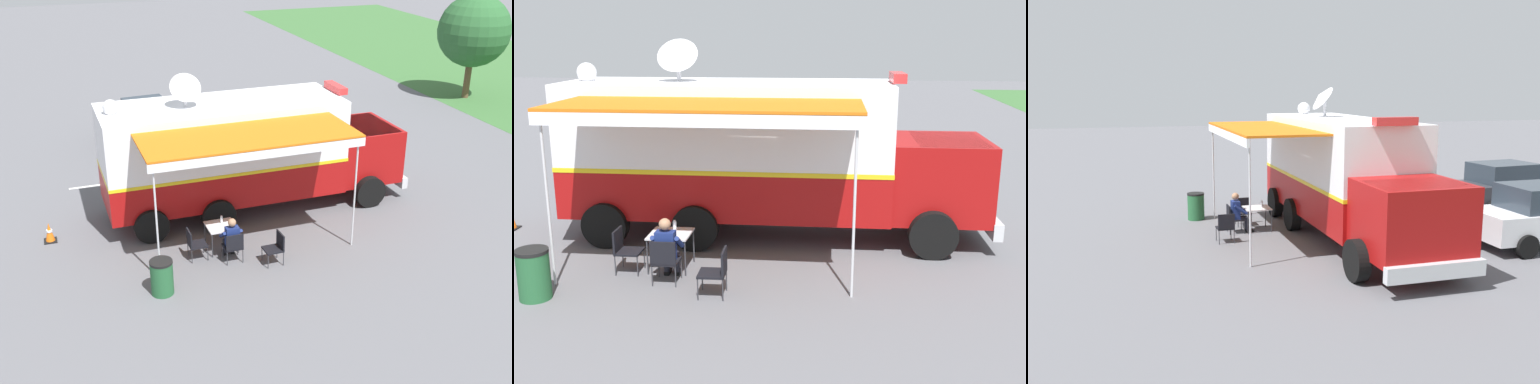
% 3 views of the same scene
% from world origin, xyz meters
% --- Properties ---
extents(ground_plane, '(100.00, 100.00, 0.00)m').
position_xyz_m(ground_plane, '(0.00, 0.00, 0.00)').
color(ground_plane, '#5B5B60').
extents(lot_stripe, '(0.19, 4.80, 0.01)m').
position_xyz_m(lot_stripe, '(-3.34, -2.12, 0.00)').
color(lot_stripe, silver).
rests_on(lot_stripe, ground).
extents(command_truck, '(4.97, 9.53, 4.53)m').
position_xyz_m(command_truck, '(0.02, 0.75, 1.94)').
color(command_truck, '#9E0F0F').
rests_on(command_truck, ground).
extents(folding_table, '(0.81, 0.81, 0.73)m').
position_xyz_m(folding_table, '(2.34, -0.75, 0.67)').
color(folding_table, silver).
rests_on(folding_table, ground).
extents(water_bottle, '(0.07, 0.07, 0.22)m').
position_xyz_m(water_bottle, '(2.20, -0.70, 0.83)').
color(water_bottle, silver).
rests_on(water_bottle, folding_table).
extents(folding_chair_at_table, '(0.49, 0.49, 0.87)m').
position_xyz_m(folding_chair_at_table, '(3.14, -0.64, 0.51)').
color(folding_chair_at_table, black).
rests_on(folding_chair_at_table, ground).
extents(folding_chair_beside_table, '(0.49, 0.49, 0.87)m').
position_xyz_m(folding_chair_beside_table, '(2.63, -1.60, 0.51)').
color(folding_chair_beside_table, black).
rests_on(folding_chair_beside_table, ground).
extents(folding_chair_spare_by_truck, '(0.50, 0.50, 0.87)m').
position_xyz_m(folding_chair_spare_by_truck, '(3.53, 0.42, 0.51)').
color(folding_chair_spare_by_truck, black).
rests_on(folding_chair_spare_by_truck, ground).
extents(seated_responder, '(0.66, 0.56, 1.25)m').
position_xyz_m(seated_responder, '(2.95, -0.65, 0.65)').
color(seated_responder, navy).
rests_on(seated_responder, ground).
extents(trash_bin, '(0.57, 0.57, 0.91)m').
position_xyz_m(trash_bin, '(4.00, -2.74, 0.46)').
color(trash_bin, '#235B33').
rests_on(trash_bin, ground).
extents(car_behind_truck, '(4.23, 2.07, 1.76)m').
position_xyz_m(car_behind_truck, '(-5.06, 3.10, 0.88)').
color(car_behind_truck, silver).
rests_on(car_behind_truck, ground).
extents(car_far_corner, '(4.34, 2.30, 1.76)m').
position_xyz_m(car_far_corner, '(-6.92, -1.14, 0.88)').
color(car_far_corner, '#2D2D33').
rests_on(car_far_corner, ground).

